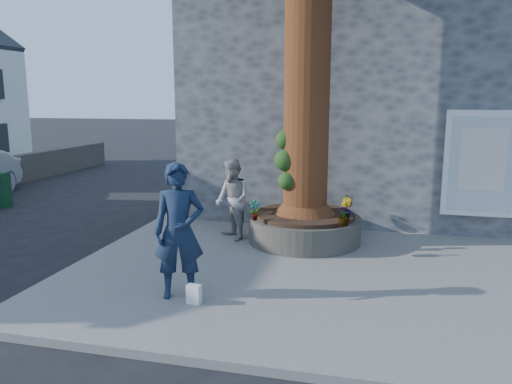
# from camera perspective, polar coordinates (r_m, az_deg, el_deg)

# --- Properties ---
(ground) EXTENTS (120.00, 120.00, 0.00)m
(ground) POSITION_cam_1_polar(r_m,az_deg,el_deg) (8.77, -1.69, -9.60)
(ground) COLOR black
(ground) RESTS_ON ground
(pavement) EXTENTS (9.00, 8.00, 0.12)m
(pavement) POSITION_cam_1_polar(r_m,az_deg,el_deg) (9.43, 8.87, -7.86)
(pavement) COLOR slate
(pavement) RESTS_ON ground
(yellow_line) EXTENTS (0.10, 30.00, 0.01)m
(yellow_line) POSITION_cam_1_polar(r_m,az_deg,el_deg) (10.80, -16.10, -6.08)
(yellow_line) COLOR yellow
(yellow_line) RESTS_ON ground
(stone_shop) EXTENTS (10.30, 8.30, 6.30)m
(stone_shop) POSITION_cam_1_polar(r_m,az_deg,el_deg) (15.12, 15.21, 10.78)
(stone_shop) COLOR #434548
(stone_shop) RESTS_ON ground
(planter) EXTENTS (2.30, 2.30, 0.60)m
(planter) POSITION_cam_1_polar(r_m,az_deg,el_deg) (10.36, 5.56, -4.05)
(planter) COLOR black
(planter) RESTS_ON pavement
(man) EXTENTS (0.85, 0.70, 2.01)m
(man) POSITION_cam_1_polar(r_m,az_deg,el_deg) (7.39, -8.79, -4.44)
(man) COLOR #15223A
(man) RESTS_ON pavement
(woman) EXTENTS (1.02, 1.04, 1.69)m
(woman) POSITION_cam_1_polar(r_m,az_deg,el_deg) (10.37, -2.71, -0.87)
(woman) COLOR #9B9994
(woman) RESTS_ON pavement
(shopping_bag) EXTENTS (0.21, 0.13, 0.28)m
(shopping_bag) POSITION_cam_1_polar(r_m,az_deg,el_deg) (7.38, -7.11, -11.51)
(shopping_bag) COLOR white
(shopping_bag) RESTS_ON pavement
(plant_a) EXTENTS (0.24, 0.19, 0.39)m
(plant_a) POSITION_cam_1_polar(r_m,az_deg,el_deg) (9.59, -0.17, -2.11)
(plant_a) COLOR gray
(plant_a) RESTS_ON planter
(plant_b) EXTENTS (0.32, 0.33, 0.44)m
(plant_b) POSITION_cam_1_polar(r_m,az_deg,el_deg) (9.73, 10.20, -1.94)
(plant_b) COLOR gray
(plant_b) RESTS_ON planter
(plant_c) EXTENTS (0.24, 0.24, 0.37)m
(plant_c) POSITION_cam_1_polar(r_m,az_deg,el_deg) (9.34, 10.02, -2.69)
(plant_c) COLOR gray
(plant_c) RESTS_ON planter
(plant_d) EXTENTS (0.32, 0.33, 0.28)m
(plant_d) POSITION_cam_1_polar(r_m,az_deg,el_deg) (11.00, 10.63, -0.92)
(plant_d) COLOR gray
(plant_d) RESTS_ON planter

